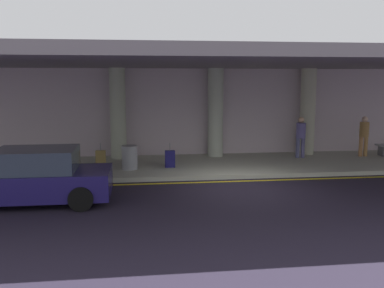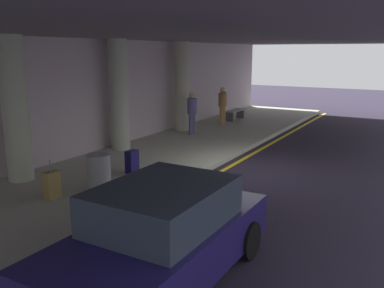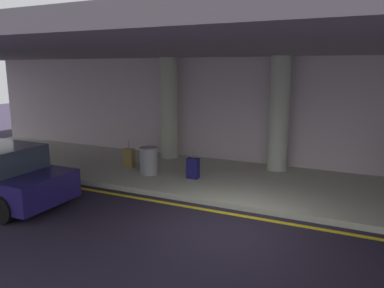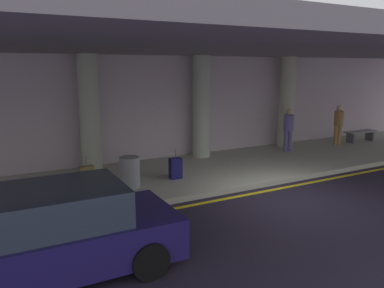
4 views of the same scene
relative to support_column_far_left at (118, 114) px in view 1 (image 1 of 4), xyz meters
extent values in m
plane|color=#241E2E|center=(4.00, -4.66, -1.97)|extent=(60.00, 60.00, 0.00)
cube|color=#ADAF9C|center=(4.00, -1.56, -1.90)|extent=(26.00, 4.20, 0.15)
cube|color=yellow|center=(4.00, -3.95, -1.97)|extent=(26.00, 0.14, 0.01)
cylinder|color=#A7AE95|center=(0.00, 0.00, 0.00)|extent=(0.64, 0.64, 3.65)
cylinder|color=#A7AE9B|center=(4.00, 0.00, 0.00)|extent=(0.64, 0.64, 3.65)
cylinder|color=#B2B197|center=(8.00, 0.00, 0.00)|extent=(0.64, 0.64, 3.65)
cube|color=slate|center=(4.00, -2.06, 1.97)|extent=(28.00, 13.20, 0.30)
cube|color=#BBABB2|center=(4.00, 0.69, -0.07)|extent=(26.00, 0.30, 3.80)
cube|color=#1D1753|center=(-2.02, -5.74, -1.42)|extent=(4.10, 1.80, 0.70)
cube|color=#2D3847|center=(-1.92, -5.74, -0.77)|extent=(2.10, 1.60, 0.60)
cylinder|color=black|center=(-0.67, -4.89, -1.65)|extent=(0.64, 0.22, 0.64)
cylinder|color=black|center=(-0.67, -6.59, -1.65)|extent=(0.64, 0.22, 0.64)
cylinder|color=#4D4F75|center=(7.29, -0.84, -1.42)|extent=(0.16, 0.16, 0.82)
cylinder|color=#504C77|center=(7.51, -0.84, -1.42)|extent=(0.16, 0.16, 0.82)
cylinder|color=#544C83|center=(7.40, -0.84, -0.69)|extent=(0.38, 0.38, 0.62)
sphere|color=tan|center=(7.40, -0.84, -0.26)|extent=(0.24, 0.24, 0.24)
cylinder|color=#99683D|center=(10.03, -0.85, -1.42)|extent=(0.16, 0.16, 0.82)
cylinder|color=#9E7340|center=(10.25, -0.85, -1.42)|extent=(0.16, 0.16, 0.82)
cylinder|color=olive|center=(10.14, -0.85, -0.69)|extent=(0.38, 0.38, 0.62)
sphere|color=beige|center=(10.14, -0.85, -0.26)|extent=(0.24, 0.24, 0.24)
cube|color=olive|center=(-0.58, -1.80, -1.51)|extent=(0.36, 0.22, 0.62)
cylinder|color=slate|center=(-0.58, -1.80, -1.06)|extent=(0.02, 0.02, 0.28)
cube|color=#181656|center=(1.94, -2.11, -1.51)|extent=(0.36, 0.22, 0.62)
cylinder|color=slate|center=(1.94, -2.11, -1.06)|extent=(0.02, 0.02, 0.28)
cube|color=#4C4C51|center=(10.98, -0.84, -1.61)|extent=(0.10, 0.40, 0.42)
cylinder|color=gray|center=(0.48, -2.25, -1.40)|extent=(0.56, 0.56, 0.85)
camera|label=1|loc=(0.83, -17.30, 1.34)|focal=39.59mm
camera|label=2|loc=(-6.67, -8.97, 1.43)|focal=38.66mm
camera|label=3|loc=(6.49, -11.92, 1.43)|focal=34.83mm
camera|label=4|loc=(-2.72, -11.90, 1.43)|focal=35.50mm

